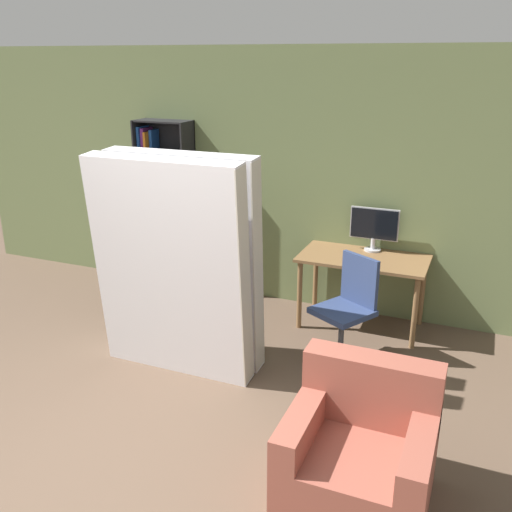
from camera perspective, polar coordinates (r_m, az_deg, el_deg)
name	(u,v)px	position (r m, az deg, el deg)	size (l,w,h in m)	color
ground_plane	(79,501)	(3.97, -17.27, -22.37)	(16.00, 16.00, 0.00)	brown
wall_back	(277,180)	(6.10, 2.15, 7.64)	(8.00, 0.06, 2.70)	#6B7A4C
desk	(363,266)	(5.68, 10.66, -1.03)	(1.24, 0.66, 0.74)	brown
monitor	(374,226)	(5.78, 11.74, 2.93)	(0.48, 0.17, 0.44)	#B7B7BC
office_chair	(346,319)	(5.12, 9.01, -6.25)	(0.60, 0.60, 0.96)	#4C4C51
bookshelf	(163,210)	(6.64, -9.26, 4.60)	(0.62, 0.30, 1.93)	black
mattress_near	(171,270)	(4.71, -8.51, -1.41)	(1.35, 0.34, 1.87)	silver
mattress_far	(187,260)	(4.92, -6.95, -0.42)	(1.35, 0.29, 1.87)	silver
armchair	(360,453)	(3.70, 10.37, -18.84)	(0.85, 0.80, 0.85)	#934C3D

